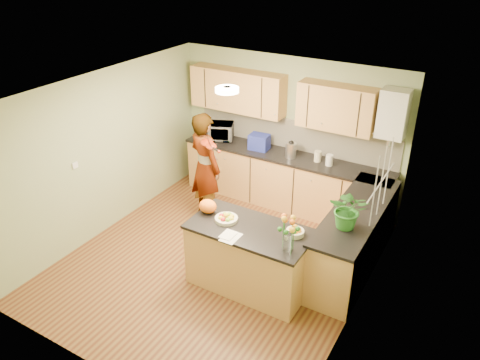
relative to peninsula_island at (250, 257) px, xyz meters
The scene contains 28 objects.
floor 0.82m from the peninsula_island, 160.74° to the left, with size 4.50×4.50×0.00m, color #532917.
ceiling 2.16m from the peninsula_island, 160.74° to the left, with size 4.00×4.50×0.02m, color silver.
wall_back 2.68m from the peninsula_island, 104.52° to the left, with size 4.00×0.02×2.50m, color gray.
wall_front 2.27m from the peninsula_island, 107.55° to the right, with size 4.00×0.02×2.50m, color gray.
wall_left 2.77m from the peninsula_island, behind, with size 0.02×4.50×2.50m, color gray.
wall_right 1.59m from the peninsula_island, ahead, with size 0.02×4.50×2.50m, color gray.
back_counter 2.24m from the peninsula_island, 103.97° to the left, with size 3.64×0.62×0.94m.
right_counter 1.51m from the peninsula_island, 45.41° to the left, with size 0.62×2.24×0.94m.
splashback 2.63m from the peninsula_island, 102.40° to the left, with size 3.60×0.02×0.52m, color beige.
upper_cabinets 2.81m from the peninsula_island, 109.52° to the left, with size 3.20×0.34×0.70m.
boiler 2.93m from the peninsula_island, 65.40° to the left, with size 0.40×0.30×0.86m.
window_right 1.93m from the peninsula_island, 31.36° to the left, with size 0.01×1.30×1.05m.
light_switch 2.78m from the peninsula_island, behind, with size 0.02×0.09×0.09m, color silver.
ceiling_lamp 2.17m from the peninsula_island, 140.73° to the left, with size 0.30×0.30×0.07m.
peninsula_island is the anchor object (origin of this frame).
fruit_dish 0.61m from the peninsula_island, behind, with size 0.30×0.30×0.10m.
orange_bowl 0.76m from the peninsula_island, 15.26° to the left, with size 0.23×0.23×0.13m.
flower_vase 1.00m from the peninsula_island, 16.70° to the right, with size 0.27×0.27×0.50m.
orange_bag 0.86m from the peninsula_island, behind, with size 0.24×0.21×0.18m, color orange.
papers 0.56m from the peninsula_island, 108.43° to the right, with size 0.20×0.27×0.01m, color white.
violinist 1.94m from the peninsula_island, 141.48° to the left, with size 0.66×0.43×1.81m, color #EDAE91.
violin 1.88m from the peninsula_island, 143.19° to the left, with size 0.65×0.26×0.13m, color #4E1904, non-canonical shape.
microwave 2.94m from the peninsula_island, 130.79° to the left, with size 0.53×0.36×0.30m, color silver.
blue_box 2.47m from the peninsula_island, 115.51° to the left, with size 0.33×0.24×0.26m, color navy.
kettle 2.27m from the peninsula_island, 101.42° to the left, with size 0.18×0.18×0.33m.
jar_cream 2.28m from the peninsula_island, 89.64° to the left, with size 0.11×0.11×0.18m, color beige.
jar_white 2.24m from the peninsula_island, 83.98° to the left, with size 0.12×0.12×0.18m, color silver.
potted_plant 1.42m from the peninsula_island, 28.79° to the left, with size 0.47×0.40×0.52m, color #2A7125.
Camera 1 is at (3.02, -4.55, 4.18)m, focal length 35.00 mm.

